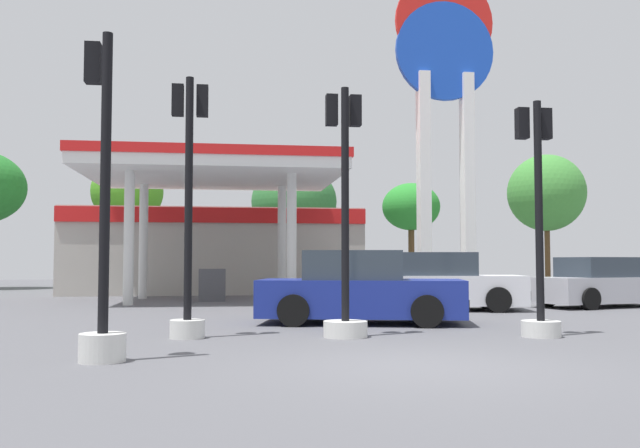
% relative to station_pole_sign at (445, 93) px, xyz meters
% --- Properties ---
extents(ground_plane, '(90.00, 90.00, 0.00)m').
position_rel_station_pole_sign_xyz_m(ground_plane, '(-5.42, -15.03, -7.48)').
color(ground_plane, '#56565B').
rests_on(ground_plane, ground).
extents(gas_station, '(12.20, 13.15, 4.83)m').
position_rel_station_pole_sign_xyz_m(gas_station, '(-8.30, 5.80, -5.35)').
color(gas_station, '#ADA89E').
rests_on(gas_station, ground).
extents(station_pole_sign, '(3.63, 0.56, 11.92)m').
position_rel_station_pole_sign_xyz_m(station_pole_sign, '(0.00, 0.00, 0.00)').
color(station_pole_sign, white).
rests_on(station_pole_sign, ground).
extents(car_0, '(4.43, 2.73, 1.48)m').
position_rel_station_pole_sign_xyz_m(car_0, '(3.20, -4.66, -6.81)').
color(car_0, black).
rests_on(car_0, ground).
extents(car_1, '(4.73, 2.80, 1.59)m').
position_rel_station_pole_sign_xyz_m(car_1, '(-4.94, -8.96, -6.76)').
color(car_1, black).
rests_on(car_1, ground).
extents(car_2, '(4.74, 2.65, 1.60)m').
position_rel_station_pole_sign_xyz_m(car_2, '(-1.92, -5.21, -6.76)').
color(car_2, black).
rests_on(car_2, ground).
extents(traffic_signal_0, '(0.69, 0.70, 4.27)m').
position_rel_station_pole_sign_xyz_m(traffic_signal_0, '(-2.25, -12.00, -5.86)').
color(traffic_signal_0, silver).
rests_on(traffic_signal_0, ground).
extents(traffic_signal_1, '(0.79, 0.79, 4.51)m').
position_rel_station_pole_sign_xyz_m(traffic_signal_1, '(-5.73, -11.56, -5.95)').
color(traffic_signal_1, silver).
rests_on(traffic_signal_1, ground).
extents(traffic_signal_2, '(0.65, 0.66, 4.65)m').
position_rel_station_pole_sign_xyz_m(traffic_signal_2, '(-8.52, -11.35, -5.58)').
color(traffic_signal_2, silver).
rests_on(traffic_signal_2, ground).
extents(traffic_signal_3, '(0.64, 0.67, 4.50)m').
position_rel_station_pole_sign_xyz_m(traffic_signal_3, '(-9.52, -14.11, -6.09)').
color(traffic_signal_3, silver).
rests_on(traffic_signal_3, ground).
extents(tree_1, '(3.68, 3.68, 6.72)m').
position_rel_station_pole_sign_xyz_m(tree_1, '(-12.93, 12.73, -2.53)').
color(tree_1, brown).
rests_on(tree_1, ground).
extents(tree_2, '(4.65, 4.65, 6.64)m').
position_rel_station_pole_sign_xyz_m(tree_2, '(-4.16, 13.39, -2.86)').
color(tree_2, brown).
rests_on(tree_2, ground).
extents(tree_3, '(3.23, 3.23, 5.75)m').
position_rel_station_pole_sign_xyz_m(tree_3, '(2.43, 13.47, -3.10)').
color(tree_3, brown).
rests_on(tree_3, ground).
extents(tree_4, '(4.36, 4.36, 7.44)m').
position_rel_station_pole_sign_xyz_m(tree_4, '(10.23, 13.00, -2.23)').
color(tree_4, brown).
rests_on(tree_4, ground).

